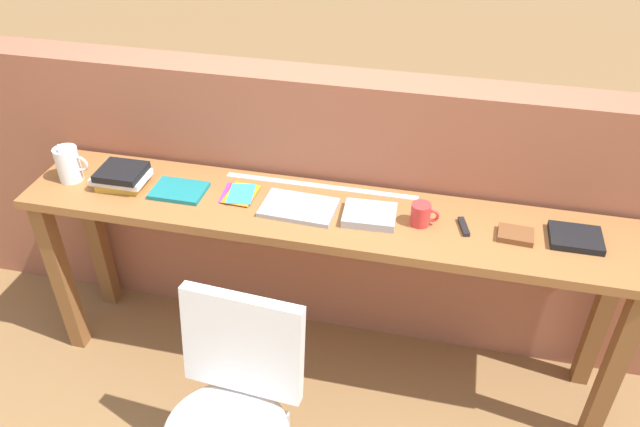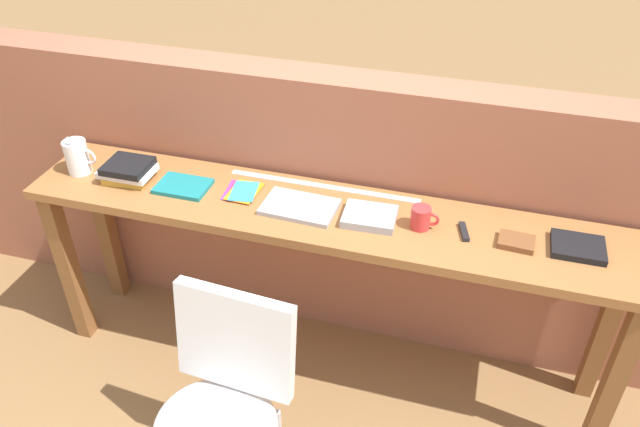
{
  "view_description": "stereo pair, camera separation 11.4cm",
  "coord_description": "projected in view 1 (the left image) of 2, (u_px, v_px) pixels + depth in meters",
  "views": [
    {
      "loc": [
        0.45,
        -1.68,
        2.32
      ],
      "look_at": [
        0.0,
        0.25,
        0.9
      ],
      "focal_mm": 35.0,
      "sensor_mm": 36.0,
      "label": 1
    },
    {
      "loc": [
        0.56,
        -1.65,
        2.32
      ],
      "look_at": [
        0.0,
        0.25,
        0.9
      ],
      "focal_mm": 35.0,
      "sensor_mm": 36.0,
      "label": 2
    }
  ],
  "objects": [
    {
      "name": "sideboard",
      "position": [
        323.0,
        238.0,
        2.57
      ],
      "size": [
        2.5,
        0.44,
        0.88
      ],
      "color": "#996033",
      "rests_on": "ground"
    },
    {
      "name": "book_open_centre",
      "position": [
        299.0,
        208.0,
        2.49
      ],
      "size": [
        0.3,
        0.2,
        0.02
      ],
      "primitive_type": "cube",
      "rotation": [
        0.0,
        0.0,
        -0.05
      ],
      "color": "#9E9EA3",
      "rests_on": "sideboard"
    },
    {
      "name": "leather_journal_brown",
      "position": [
        516.0,
        235.0,
        2.34
      ],
      "size": [
        0.14,
        0.11,
        0.02
      ],
      "primitive_type": "cube",
      "rotation": [
        0.0,
        0.0,
        -0.06
      ],
      "color": "brown",
      "rests_on": "sideboard"
    },
    {
      "name": "brick_wall_back",
      "position": [
        339.0,
        209.0,
        2.89
      ],
      "size": [
        6.0,
        0.2,
        1.31
      ],
      "primitive_type": "cube",
      "color": "#9E5B42",
      "rests_on": "ground"
    },
    {
      "name": "ruler_metal_back_edge",
      "position": [
        320.0,
        186.0,
        2.63
      ],
      "size": [
        0.83,
        0.03,
        0.0
      ],
      "primitive_type": "cube",
      "color": "silver",
      "rests_on": "sideboard"
    },
    {
      "name": "ground_plane",
      "position": [
        307.0,
        410.0,
        2.77
      ],
      "size": [
        40.0,
        40.0,
        0.0
      ],
      "primitive_type": "plane",
      "color": "olive"
    },
    {
      "name": "book_repair_rightmost",
      "position": [
        576.0,
        238.0,
        2.32
      ],
      "size": [
        0.19,
        0.16,
        0.03
      ],
      "primitive_type": "cube",
      "rotation": [
        0.0,
        0.0,
        0.01
      ],
      "color": "black",
      "rests_on": "sideboard"
    },
    {
      "name": "mug",
      "position": [
        421.0,
        214.0,
        2.39
      ],
      "size": [
        0.11,
        0.08,
        0.09
      ],
      "color": "red",
      "rests_on": "sideboard"
    },
    {
      "name": "pitcher_white",
      "position": [
        69.0,
        164.0,
        2.64
      ],
      "size": [
        0.14,
        0.1,
        0.18
      ],
      "color": "white",
      "rests_on": "sideboard"
    },
    {
      "name": "chair_white_moulded",
      "position": [
        232.0,
        402.0,
        2.17
      ],
      "size": [
        0.47,
        0.48,
        0.89
      ],
      "color": "white",
      "rests_on": "ground"
    },
    {
      "name": "pamphlet_pile_colourful",
      "position": [
        240.0,
        194.0,
        2.58
      ],
      "size": [
        0.15,
        0.17,
        0.01
      ],
      "color": "purple",
      "rests_on": "sideboard"
    },
    {
      "name": "book_grey_hardcover",
      "position": [
        370.0,
        215.0,
        2.44
      ],
      "size": [
        0.21,
        0.17,
        0.03
      ],
      "primitive_type": "cube",
      "rotation": [
        0.0,
        0.0,
        0.05
      ],
      "color": "#9E9EA3",
      "rests_on": "sideboard"
    },
    {
      "name": "multitool_folded",
      "position": [
        464.0,
        227.0,
        2.39
      ],
      "size": [
        0.05,
        0.11,
        0.02
      ],
      "primitive_type": "cube",
      "rotation": [
        0.0,
        0.0,
        0.27
      ],
      "color": "black",
      "rests_on": "sideboard"
    },
    {
      "name": "magazine_cycling",
      "position": [
        179.0,
        191.0,
        2.59
      ],
      "size": [
        0.22,
        0.16,
        0.02
      ],
      "primitive_type": "cube",
      "rotation": [
        0.0,
        0.0,
        -0.0
      ],
      "color": "#19757A",
      "rests_on": "sideboard"
    },
    {
      "name": "book_stack_leftmost",
      "position": [
        121.0,
        177.0,
        2.61
      ],
      "size": [
        0.22,
        0.17,
        0.08
      ],
      "color": "gold",
      "rests_on": "sideboard"
    }
  ]
}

